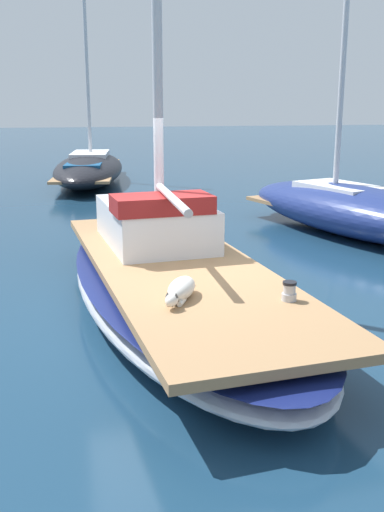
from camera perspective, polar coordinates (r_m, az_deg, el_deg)
name	(u,v)px	position (r m, az deg, el deg)	size (l,w,h in m)	color
ground_plane	(177,310)	(7.97, -1.42, -5.24)	(120.00, 120.00, 0.00)	navy
sailboat_main	(177,286)	(7.86, -1.43, -2.95)	(3.28, 7.47, 0.66)	#B2B7C1
cabin_house	(155,221)	(8.74, -3.56, 3.37)	(1.63, 2.36, 0.84)	silver
dog_white	(181,290)	(6.32, -1.11, -3.27)	(0.51, 0.89, 0.22)	silver
deck_winch	(289,292)	(6.36, 9.39, -3.43)	(0.16, 0.16, 0.21)	#B7B7BC
moored_boat_far_astern	(89,168)	(20.70, -9.92, 8.39)	(3.11, 7.80, 7.01)	black
moored_boat_starboard_side	(355,209)	(12.77, 15.53, 4.41)	(3.85, 6.61, 6.99)	navy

